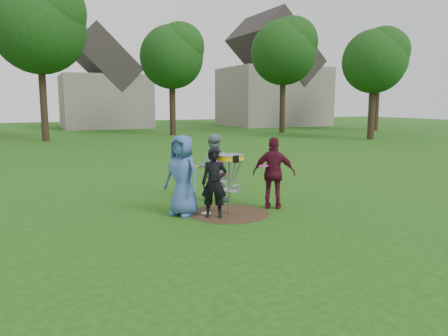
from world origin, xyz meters
name	(u,v)px	position (x,y,z in m)	size (l,w,h in m)	color
ground	(229,213)	(0.00, 0.00, 0.00)	(100.00, 100.00, 0.00)	#19470F
dirt_patch	(229,213)	(0.00, 0.00, 0.00)	(1.80, 1.80, 0.01)	#47331E
player_blue	(182,175)	(-1.00, 0.31, 0.90)	(0.88, 0.57, 1.79)	#385B9B
player_black	(214,183)	(-0.44, -0.16, 0.76)	(0.56, 0.36, 1.52)	black
player_grey	(213,167)	(0.17, 1.36, 0.86)	(0.83, 0.65, 1.71)	gray
player_maroon	(274,173)	(1.15, 0.01, 0.85)	(0.99, 0.41, 1.69)	#4F1222
disc_on_grass	(206,213)	(-0.49, 0.20, 0.01)	(0.22, 0.22, 0.02)	silver
disc_golf_basket	(230,169)	(0.00, 0.00, 1.02)	(0.66, 0.67, 1.38)	#9EA0A5
held_discs	(225,167)	(0.02, 0.31, 1.03)	(1.83, 1.37, 0.18)	#C6CA16
tree_row	(99,43)	(0.44, 20.67, 6.21)	(51.20, 17.42, 9.90)	#38281C
house_row	(127,84)	(4.78, 33.07, 4.14)	(44.50, 10.65, 11.62)	gray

